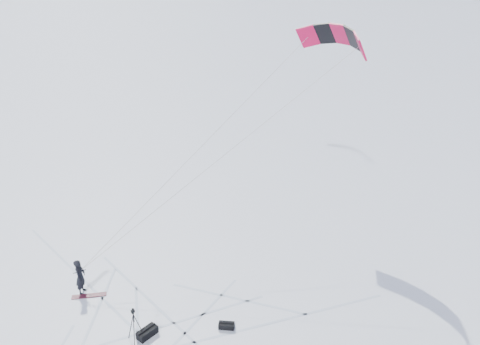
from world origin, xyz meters
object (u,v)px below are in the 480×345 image
object	(u,v)px
snowkiter	(83,292)
tripod	(134,321)
gear_bag_a	(147,332)
snowboard	(89,296)
gear_bag_b	(226,325)

from	to	relation	value
snowkiter	tripod	world-z (taller)	tripod
gear_bag_a	snowboard	bearing A→B (deg)	90.82
gear_bag_b	snowboard	bearing A→B (deg)	168.35
tripod	gear_bag_b	bearing A→B (deg)	-21.02
gear_bag_a	gear_bag_b	distance (m)	3.16
gear_bag_b	snowkiter	bearing A→B (deg)	167.17
snowboard	gear_bag_b	size ratio (longest dim) A/B	2.13
snowkiter	tripod	distance (m)	4.37
tripod	gear_bag_b	xyz separation A→B (m)	(3.59, -0.11, -0.86)
gear_bag_b	gear_bag_a	bearing A→B (deg)	-165.66
tripod	gear_bag_a	xyz separation A→B (m)	(0.44, 0.19, -0.82)
snowboard	gear_bag_b	distance (m)	6.49
snowboard	gear_bag_b	bearing A→B (deg)	-27.56
snowkiter	tripod	xyz separation A→B (m)	(2.24, -3.62, 0.98)
snowboard	gear_bag_a	xyz separation A→B (m)	(2.39, -3.09, 0.15)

